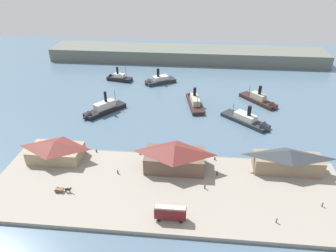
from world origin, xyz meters
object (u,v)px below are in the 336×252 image
at_px(horse_cart, 63,189).
at_px(ferry_moored_west, 157,81).
at_px(ferry_mid_harbor, 101,110).
at_px(ferry_shed_customs_shed, 175,156).
at_px(pedestrian_near_east_shed, 217,173).
at_px(ferry_departing_north, 251,122).
at_px(pedestrian_at_waters_edge, 118,172).
at_px(pedestrian_standing_center, 322,205).
at_px(mooring_post_center_west, 215,159).
at_px(pedestrian_near_cart, 276,220).
at_px(ferry_shed_central_terminal, 56,150).
at_px(ferry_approaching_west, 194,101).
at_px(street_tram, 170,212).
at_px(mooring_post_center_east, 140,153).
at_px(ferry_shed_west_terminal, 288,160).
at_px(ferry_moored_east, 117,78).
at_px(pedestrian_near_west_shed, 205,186).
at_px(ferry_outer_harbor, 262,101).
at_px(mooring_post_west, 96,151).

xyz_separation_m(horse_cart, ferry_moored_west, (16.79, 92.95, -0.66)).
bearing_deg(ferry_moored_west, ferry_mid_harbor, -117.81).
bearing_deg(ferry_shed_customs_shed, horse_cart, -154.59).
height_order(pedestrian_near_east_shed, ferry_departing_north, ferry_departing_north).
bearing_deg(pedestrian_at_waters_edge, pedestrian_standing_center, -8.42).
bearing_deg(mooring_post_center_west, ferry_shed_customs_shed, -157.37).
height_order(ferry_shed_customs_shed, pedestrian_near_cart, ferry_shed_customs_shed).
bearing_deg(pedestrian_standing_center, ferry_shed_central_terminal, 169.70).
height_order(mooring_post_center_west, ferry_approaching_west, ferry_approaching_west).
xyz_separation_m(street_tram, horse_cart, (-33.40, 7.99, -1.69)).
xyz_separation_m(pedestrian_near_east_shed, mooring_post_center_west, (-0.41, 8.65, -0.36)).
distance_m(street_tram, pedestrian_standing_center, 43.89).
bearing_deg(mooring_post_center_east, pedestrian_near_east_shed, -18.95).
bearing_deg(ferry_moored_west, ferry_shed_west_terminal, -54.89).
xyz_separation_m(ferry_shed_west_terminal, pedestrian_standing_center, (6.49, -16.38, -3.37)).
bearing_deg(street_tram, ferry_moored_east, 111.02).
xyz_separation_m(street_tram, ferry_moored_west, (-16.61, 100.94, -2.35)).
distance_m(ferry_shed_customs_shed, pedestrian_standing_center, 46.00).
height_order(ferry_shed_central_terminal, horse_cart, ferry_shed_central_terminal).
bearing_deg(mooring_post_center_east, ferry_shed_central_terminal, -169.65).
height_order(ferry_shed_central_terminal, mooring_post_center_east, ferry_shed_central_terminal).
height_order(mooring_post_center_east, ferry_moored_west, ferry_moored_west).
xyz_separation_m(ferry_shed_west_terminal, ferry_moored_east, (-76.27, 78.22, -3.83)).
relative_size(pedestrian_near_west_shed, ferry_departing_north, 0.08).
bearing_deg(ferry_outer_harbor, pedestrian_at_waters_edge, -132.41).
height_order(mooring_post_center_west, mooring_post_center_east, same).
bearing_deg(ferry_moored_east, mooring_post_west, -82.12).
xyz_separation_m(ferry_shed_central_terminal, pedestrian_near_east_shed, (55.65, -4.06, -2.73)).
height_order(street_tram, pedestrian_near_west_shed, street_tram).
relative_size(ferry_moored_east, ferry_mid_harbor, 0.79).
bearing_deg(pedestrian_standing_center, ferry_approaching_west, 119.51).
relative_size(mooring_post_center_east, ferry_departing_north, 0.04).
bearing_deg(street_tram, pedestrian_at_waters_edge, 135.92).
distance_m(ferry_shed_west_terminal, pedestrian_at_waters_edge, 55.89).
distance_m(ferry_outer_harbor, ferry_mid_harbor, 76.25).
bearing_deg(pedestrian_near_cart, pedestrian_near_west_shed, 147.72).
bearing_deg(pedestrian_near_west_shed, pedestrian_at_waters_edge, 170.75).
bearing_deg(pedestrian_near_east_shed, pedestrian_at_waters_edge, -176.02).
height_order(pedestrian_at_waters_edge, ferry_outer_harbor, ferry_outer_harbor).
height_order(pedestrian_standing_center, ferry_moored_east, ferry_moored_east).
relative_size(pedestrian_near_east_shed, pedestrian_standing_center, 1.17).
height_order(ferry_shed_west_terminal, ferry_moored_east, ferry_shed_west_terminal).
relative_size(mooring_post_center_west, ferry_approaching_west, 0.04).
bearing_deg(pedestrian_near_east_shed, ferry_outer_harbor, 68.18).
bearing_deg(ferry_approaching_west, ferry_shed_central_terminal, -131.81).
xyz_separation_m(pedestrian_near_east_shed, mooring_post_west, (-43.09, 9.35, -0.36)).
bearing_deg(ferry_shed_central_terminal, ferry_shed_customs_shed, -1.53).
relative_size(ferry_shed_central_terminal, mooring_post_center_east, 20.25).
bearing_deg(ferry_mid_harbor, pedestrian_at_waters_edge, -67.41).
distance_m(pedestrian_near_west_shed, ferry_approaching_west, 63.40).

